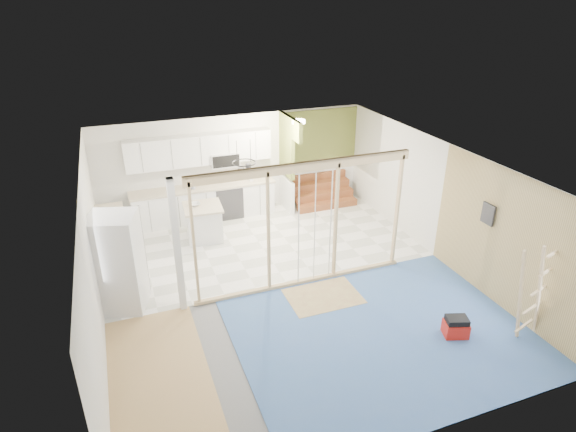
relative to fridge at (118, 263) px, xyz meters
name	(u,v)px	position (x,y,z in m)	size (l,w,h in m)	color
room	(288,228)	(3.11, -0.45, 0.36)	(7.01, 8.01, 2.61)	slate
floor_overlays	(291,283)	(3.19, -0.39, -0.93)	(7.00, 8.00, 0.03)	white
stud_frame	(275,216)	(2.84, -0.45, 0.67)	(4.66, 0.14, 2.60)	tan
base_cabinets	(179,212)	(1.50, 2.91, -0.47)	(4.45, 2.24, 0.93)	white
upper_cabinets	(202,151)	(2.27, 3.37, 0.88)	(3.60, 0.41, 0.85)	white
green_partition	(311,172)	(5.16, 3.21, 0.01)	(2.25, 1.51, 2.60)	olive
pot_rack	(244,165)	(2.81, 1.44, 1.06)	(0.52, 0.52, 0.72)	black
sheathing_panel	(511,245)	(6.59, -2.45, 0.36)	(0.02, 4.00, 2.60)	tan
electrical_panel	(488,214)	(6.54, -1.85, 0.71)	(0.04, 0.30, 0.40)	#353539
ceiling_light	(299,122)	(4.51, 2.55, 1.60)	(0.32, 0.32, 0.08)	#FFEABF
fridge	(118,263)	(0.00, 0.00, 0.00)	(1.02, 0.98, 1.88)	silver
island	(204,223)	(1.97, 2.17, -0.51)	(0.94, 0.94, 0.86)	silver
bowl	(195,204)	(1.82, 2.27, -0.05)	(0.24, 0.24, 0.06)	silver
soap_bottle_a	(193,183)	(1.95, 3.15, 0.14)	(0.11, 0.11, 0.29)	#9FA1B1
soap_bottle_b	(251,177)	(3.46, 3.17, 0.09)	(0.09, 0.09, 0.19)	white
toolbox	(456,327)	(5.25, -2.90, -0.76)	(0.47, 0.41, 0.38)	red
ladder	(532,293)	(6.29, -3.35, -0.02)	(0.97, 0.12, 1.80)	#DCBA86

